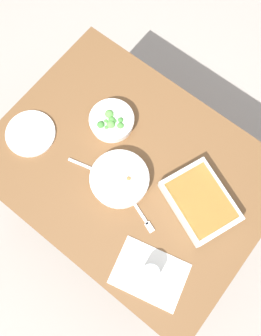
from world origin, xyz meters
The scene contains 10 objects.
ground_plane centered at (0.00, 0.00, 0.00)m, with size 6.00×6.00×0.00m, color #9E9389.
dining_table centered at (0.00, 0.00, 0.65)m, with size 1.20×0.90×0.74m.
placemat centered at (-0.33, 0.30, 0.74)m, with size 0.28×0.20×0.00m, color silver.
stew_bowl centered at (0.00, 0.07, 0.77)m, with size 0.25×0.25×0.06m.
broccoli_bowl centered at (0.19, -0.11, 0.77)m, with size 0.20×0.20×0.07m.
baking_dish centered at (-0.32, -0.06, 0.77)m, with size 0.36×0.32×0.06m.
drink_cup centered at (-0.33, 0.30, 0.78)m, with size 0.07×0.07×0.08m.
side_plate centered at (0.44, 0.15, 0.75)m, with size 0.22×0.22×0.01m, color white.
spoon_by_stew centered at (0.13, 0.11, 0.74)m, with size 0.17×0.06×0.01m.
fork_on_table centered at (-0.17, 0.13, 0.74)m, with size 0.17×0.08×0.01m.
Camera 1 is at (-0.27, 0.34, 2.19)m, focal length 37.59 mm.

